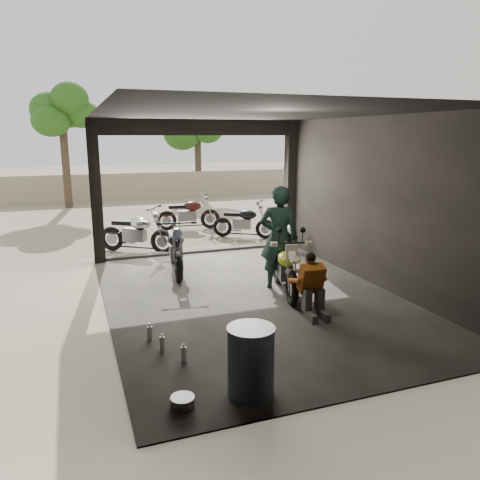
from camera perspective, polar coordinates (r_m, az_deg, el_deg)
ground at (r=8.44m, az=1.35°, el=-7.03°), size 80.00×80.00×0.00m
garage at (r=8.60m, az=0.07°, el=2.17°), size 7.00×7.13×3.20m
boundary_wall at (r=21.71m, az=-12.27°, el=6.44°), size 18.00×0.30×1.20m
tree_left at (r=19.93m, az=-20.99°, el=15.14°), size 2.20×2.20×5.60m
tree_right at (r=22.16m, az=-5.22°, el=14.46°), size 2.20×2.20×5.00m
main_bike at (r=8.53m, az=5.47°, el=-3.01°), size 1.04×1.76×1.10m
left_bike at (r=9.86m, az=-7.86°, el=-0.66°), size 0.96×1.83×1.18m
outside_bike_a at (r=11.78m, az=-12.54°, el=1.27°), size 1.82×1.55×1.16m
outside_bike_b at (r=14.40m, az=-6.30°, el=3.51°), size 1.76×0.86×1.15m
outside_bike_c at (r=13.15m, az=0.45°, el=2.52°), size 1.66×1.40×1.06m
rider at (r=8.72m, az=4.77°, el=0.25°), size 0.84×0.72×1.96m
mechanic at (r=7.51m, az=8.97°, el=-5.74°), size 0.56×0.72×0.99m
stool at (r=11.40m, az=5.99°, el=0.15°), size 0.33×0.33×0.46m
helmet at (r=11.40m, az=6.12°, el=1.18°), size 0.33×0.34×0.26m
oil_drum at (r=5.32m, az=1.33°, el=-14.68°), size 0.53×0.53×0.80m
sign_post at (r=13.77m, az=6.66°, el=7.00°), size 0.75×0.08×2.25m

